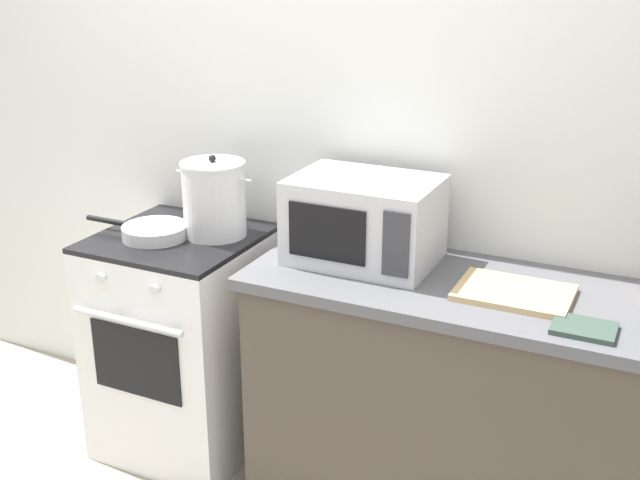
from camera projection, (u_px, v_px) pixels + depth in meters
name	position (u px, v px, depth m)	size (l,w,h in m)	color
back_wall	(371.00, 149.00, 3.00)	(4.40, 0.10, 2.50)	silver
lower_cabinet_right	(489.00, 418.00, 2.74)	(1.64, 0.56, 0.88)	#4C4238
countertop_right	(499.00, 296.00, 2.58)	(1.70, 0.60, 0.04)	#59595E
stove	(184.00, 342.00, 3.22)	(0.60, 0.64, 0.92)	white
stock_pot	(214.00, 199.00, 3.02)	(0.33, 0.25, 0.32)	silver
frying_pan	(154.00, 231.00, 3.03)	(0.45, 0.25, 0.05)	silver
microwave	(364.00, 220.00, 2.77)	(0.50, 0.37, 0.30)	silver
cutting_board	(514.00, 293.00, 2.53)	(0.36, 0.26, 0.02)	tan
oven_mitt	(584.00, 328.00, 2.30)	(0.18, 0.14, 0.02)	#384C42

